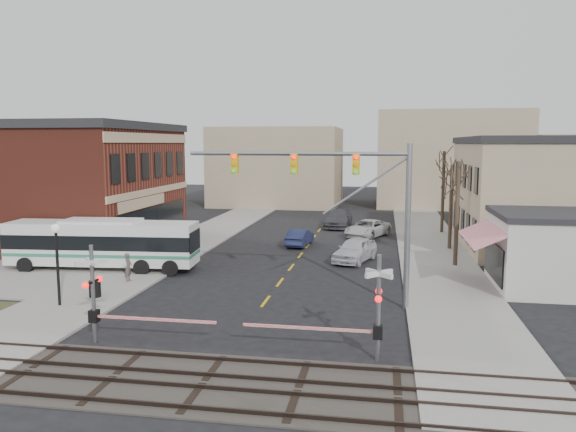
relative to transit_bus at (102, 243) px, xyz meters
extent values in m
plane|color=black|center=(11.67, -7.28, -1.74)|extent=(160.00, 160.00, 0.00)
cube|color=gray|center=(2.17, 12.72, -1.68)|extent=(5.00, 60.00, 0.12)
cube|color=gray|center=(21.17, 12.72, -1.68)|extent=(5.00, 60.00, 0.12)
cube|color=#332D28|center=(11.67, -15.28, -1.71)|extent=(160.00, 5.00, 0.06)
cube|color=#2D231E|center=(11.67, -14.80, -1.62)|extent=(160.00, 0.08, 0.14)
cube|color=#2D231E|center=(11.67, -13.36, -1.62)|extent=(160.00, 0.08, 0.14)
cube|color=#2D231E|center=(11.67, -17.20, -1.62)|extent=(160.00, 0.08, 0.14)
cube|color=#2D231E|center=(11.67, -15.76, -1.62)|extent=(160.00, 0.08, 0.14)
cube|color=tan|center=(-0.28, 8.72, 2.56)|extent=(0.10, 15.00, 0.50)
cube|color=tan|center=(-0.28, 8.72, 6.66)|extent=(0.10, 15.00, 0.70)
cube|color=black|center=(-0.28, 8.72, 0.06)|extent=(0.08, 13.00, 2.60)
cube|color=beige|center=(27.67, -0.28, 0.26)|extent=(8.00, 6.00, 4.00)
cube|color=#262628|center=(27.67, -0.28, 2.41)|extent=(8.20, 6.20, 0.30)
cube|color=red|center=(22.87, -0.28, 1.26)|extent=(1.68, 6.00, 0.87)
cylinder|color=#382B21|center=(22.17, 4.72, 1.75)|extent=(0.28, 0.28, 6.75)
cylinder|color=#382B21|center=(22.47, 10.72, 1.53)|extent=(0.28, 0.28, 6.30)
cylinder|color=#382B21|center=(22.67, 18.72, 1.98)|extent=(0.28, 0.28, 7.20)
cube|color=silver|center=(0.00, 0.00, 0.02)|extent=(12.06, 3.51, 2.62)
cube|color=black|center=(0.00, 0.00, 0.19)|extent=(12.10, 3.55, 0.89)
cube|color=#297C5B|center=(0.00, 0.00, -0.60)|extent=(12.10, 3.55, 0.20)
cylinder|color=black|center=(0.00, 0.00, -1.25)|extent=(1.19, 2.65, 0.99)
cylinder|color=gray|center=(18.65, -5.34, 2.26)|extent=(0.28, 0.28, 8.00)
cylinder|color=gray|center=(13.26, -5.34, 5.76)|extent=(10.77, 0.20, 0.20)
cube|color=gold|center=(16.15, -5.34, 5.26)|extent=(0.35, 0.30, 1.00)
cube|color=gold|center=(13.15, -5.34, 5.26)|extent=(0.35, 0.30, 1.00)
cube|color=gold|center=(10.15, -5.34, 5.26)|extent=(0.35, 0.30, 1.00)
cylinder|color=gray|center=(6.10, -12.23, 0.26)|extent=(0.16, 0.16, 4.00)
cube|color=silver|center=(6.10, -12.23, 1.56)|extent=(1.00, 1.00, 0.18)
cube|color=silver|center=(6.10, -12.23, 1.56)|extent=(1.00, 1.00, 0.18)
sphere|color=#FF0C0C|center=(6.10, -12.78, 0.76)|extent=(0.26, 0.26, 0.26)
sphere|color=#FF0C0C|center=(6.10, -11.68, 0.76)|extent=(0.26, 0.26, 0.26)
cube|color=black|center=(6.10, -12.23, -0.64)|extent=(0.35, 0.35, 0.50)
cube|color=#FF0C0C|center=(8.70, -12.23, -0.64)|extent=(5.00, 0.10, 0.10)
cylinder|color=gray|center=(17.38, -12.26, 0.26)|extent=(0.16, 0.16, 4.00)
cube|color=silver|center=(17.38, -12.26, 1.56)|extent=(1.00, 1.00, 0.18)
cube|color=silver|center=(17.38, -12.26, 1.56)|extent=(1.00, 1.00, 0.18)
sphere|color=#FF0C0C|center=(17.38, -12.81, 0.76)|extent=(0.26, 0.26, 0.26)
sphere|color=#FF0C0C|center=(17.38, -11.71, 0.76)|extent=(0.26, 0.26, 0.26)
cube|color=black|center=(17.38, -12.26, -0.64)|extent=(0.35, 0.35, 0.50)
cube|color=#FF0C0C|center=(14.78, -12.26, -0.64)|extent=(5.00, 0.10, 0.10)
cylinder|color=black|center=(1.92, -8.02, 0.21)|extent=(0.14, 0.14, 3.66)
sphere|color=silver|center=(1.92, -8.02, 2.19)|extent=(0.44, 0.44, 0.44)
cylinder|color=black|center=(2.88, -6.32, -1.20)|extent=(0.60, 0.60, 0.85)
imported|color=silver|center=(15.64, 5.31, -0.93)|extent=(3.24, 5.11, 1.62)
imported|color=#1A1F41|center=(11.06, 10.51, -1.08)|extent=(1.82, 4.17, 1.33)
imported|color=silver|center=(16.19, 15.71, -1.01)|extent=(4.35, 5.77, 1.46)
imported|color=#404045|center=(13.21, 21.03, -0.92)|extent=(2.64, 5.80, 1.65)
imported|color=#534643|center=(3.10, -2.89, -0.81)|extent=(0.45, 0.63, 1.63)
imported|color=#2E3052|center=(1.99, 0.68, -0.87)|extent=(0.90, 0.92, 1.50)
camera|label=1|loc=(17.48, -32.45, 6.25)|focal=35.00mm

